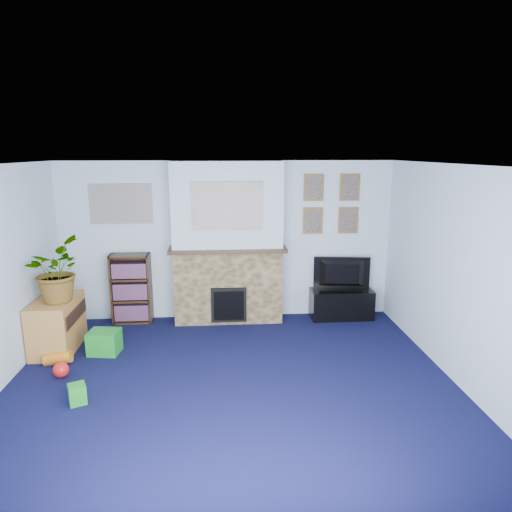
{
  "coord_description": "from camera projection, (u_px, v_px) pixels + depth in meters",
  "views": [
    {
      "loc": [
        -0.07,
        -4.56,
        2.54
      ],
      "look_at": [
        0.34,
        0.95,
        1.26
      ],
      "focal_mm": 32.0,
      "sensor_mm": 36.0,
      "label": 1
    }
  ],
  "objects": [
    {
      "name": "floor",
      "position": [
        232.0,
        387.0,
        5.01
      ],
      "size": [
        5.0,
        4.5,
        0.01
      ],
      "primitive_type": "cube",
      "color": "black",
      "rests_on": "ground"
    },
    {
      "name": "ceiling",
      "position": [
        229.0,
        165.0,
        4.47
      ],
      "size": [
        5.0,
        4.5,
        0.01
      ],
      "primitive_type": "cube",
      "color": "white",
      "rests_on": "wall_back"
    },
    {
      "name": "wall_back",
      "position": [
        228.0,
        241.0,
        6.93
      ],
      "size": [
        5.0,
        0.04,
        2.4
      ],
      "primitive_type": "cube",
      "color": "silver",
      "rests_on": "ground"
    },
    {
      "name": "wall_front",
      "position": [
        239.0,
        396.0,
        2.56
      ],
      "size": [
        5.0,
        0.04,
        2.4
      ],
      "primitive_type": "cube",
      "color": "silver",
      "rests_on": "ground"
    },
    {
      "name": "wall_right",
      "position": [
        462.0,
        278.0,
        4.92
      ],
      "size": [
        0.04,
        4.5,
        2.4
      ],
      "primitive_type": "cube",
      "color": "silver",
      "rests_on": "ground"
    },
    {
      "name": "chimney_breast",
      "position": [
        228.0,
        245.0,
        6.73
      ],
      "size": [
        1.72,
        0.5,
        2.4
      ],
      "color": "brown",
      "rests_on": "ground"
    },
    {
      "name": "collage_main",
      "position": [
        227.0,
        206.0,
        6.39
      ],
      "size": [
        1.0,
        0.03,
        0.68
      ],
      "primitive_type": "cube",
      "color": "gray",
      "rests_on": "chimney_breast"
    },
    {
      "name": "collage_left",
      "position": [
        121.0,
        204.0,
        6.67
      ],
      "size": [
        0.9,
        0.03,
        0.58
      ],
      "primitive_type": "cube",
      "color": "gray",
      "rests_on": "wall_back"
    },
    {
      "name": "portrait_tl",
      "position": [
        314.0,
        188.0,
        6.82
      ],
      "size": [
        0.3,
        0.03,
        0.4
      ],
      "primitive_type": "cube",
      "color": "brown",
      "rests_on": "wall_back"
    },
    {
      "name": "portrait_tr",
      "position": [
        350.0,
        187.0,
        6.86
      ],
      "size": [
        0.3,
        0.03,
        0.4
      ],
      "primitive_type": "cube",
      "color": "brown",
      "rests_on": "wall_back"
    },
    {
      "name": "portrait_bl",
      "position": [
        313.0,
        221.0,
        6.94
      ],
      "size": [
        0.3,
        0.03,
        0.4
      ],
      "primitive_type": "cube",
      "color": "brown",
      "rests_on": "wall_back"
    },
    {
      "name": "portrait_br",
      "position": [
        348.0,
        220.0,
        6.98
      ],
      "size": [
        0.3,
        0.03,
        0.4
      ],
      "primitive_type": "cube",
      "color": "brown",
      "rests_on": "wall_back"
    },
    {
      "name": "tv_stand",
      "position": [
        341.0,
        304.0,
        7.06
      ],
      "size": [
        0.95,
        0.4,
        0.45
      ],
      "primitive_type": "cube",
      "color": "black",
      "rests_on": "ground"
    },
    {
      "name": "television",
      "position": [
        342.0,
        274.0,
        6.97
      ],
      "size": [
        0.87,
        0.22,
        0.5
      ],
      "primitive_type": "imported",
      "rotation": [
        0.0,
        0.0,
        3.01
      ],
      "color": "black",
      "rests_on": "tv_stand"
    },
    {
      "name": "bookshelf",
      "position": [
        132.0,
        290.0,
        6.84
      ],
      "size": [
        0.58,
        0.28,
        1.05
      ],
      "color": "#2F1E11",
      "rests_on": "ground"
    },
    {
      "name": "sideboard",
      "position": [
        57.0,
        324.0,
        5.92
      ],
      "size": [
        0.48,
        0.87,
        0.68
      ],
      "primitive_type": "cube",
      "color": "#B27B39",
      "rests_on": "ground"
    },
    {
      "name": "potted_plant",
      "position": [
        54.0,
        270.0,
        5.71
      ],
      "size": [
        0.79,
        0.86,
        0.79
      ],
      "primitive_type": "imported",
      "rotation": [
        0.0,
        0.0,
        1.86
      ],
      "color": "#26661E",
      "rests_on": "sideboard"
    },
    {
      "name": "mantel_clock",
      "position": [
        229.0,
        243.0,
        6.68
      ],
      "size": [
        0.11,
        0.07,
        0.16
      ],
      "primitive_type": "cube",
      "color": "gold",
      "rests_on": "chimney_breast"
    },
    {
      "name": "mantel_candle",
      "position": [
        253.0,
        242.0,
        6.71
      ],
      "size": [
        0.05,
        0.05,
        0.15
      ],
      "primitive_type": "cylinder",
      "color": "#B2BFC6",
      "rests_on": "chimney_breast"
    },
    {
      "name": "mantel_teddy",
      "position": [
        190.0,
        244.0,
        6.64
      ],
      "size": [
        0.14,
        0.14,
        0.14
      ],
      "primitive_type": "sphere",
      "color": "gray",
      "rests_on": "chimney_breast"
    },
    {
      "name": "mantel_can",
      "position": [
        270.0,
        243.0,
        6.73
      ],
      "size": [
        0.06,
        0.06,
        0.12
      ],
      "primitive_type": "cylinder",
      "color": "#198C26",
      "rests_on": "chimney_breast"
    },
    {
      "name": "green_crate",
      "position": [
        104.0,
        343.0,
        5.84
      ],
      "size": [
        0.41,
        0.35,
        0.3
      ],
      "primitive_type": "cube",
      "rotation": [
        0.0,
        0.0,
        -0.14
      ],
      "color": "#198C26",
      "rests_on": "ground"
    },
    {
      "name": "toy_ball",
      "position": [
        61.0,
        370.0,
        5.22
      ],
      "size": [
        0.18,
        0.18,
        0.18
      ],
      "primitive_type": "sphere",
      "color": "red",
      "rests_on": "ground"
    },
    {
      "name": "toy_block",
      "position": [
        77.0,
        393.0,
        4.68
      ],
      "size": [
        0.22,
        0.22,
        0.2
      ],
      "primitive_type": "cube",
      "rotation": [
        0.0,
        0.0,
        0.42
      ],
      "color": "#198C26",
      "rests_on": "ground"
    },
    {
      "name": "toy_tube",
      "position": [
        58.0,
        359.0,
        5.55
      ],
      "size": [
        0.34,
        0.15,
        0.19
      ],
      "primitive_type": "cylinder",
      "rotation": [
        0.0,
        1.43,
        0.0
      ],
      "color": "orange",
      "rests_on": "ground"
    }
  ]
}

